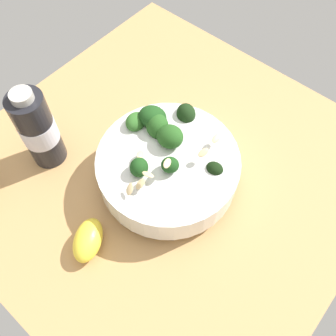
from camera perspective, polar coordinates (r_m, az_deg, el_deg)
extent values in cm
cube|color=tan|center=(63.44, -0.19, -0.72)|extent=(62.69, 62.69, 3.38)
cylinder|color=white|center=(60.02, 0.00, -1.55)|extent=(11.98, 11.98, 1.67)
cylinder|color=white|center=(57.14, 0.00, 0.09)|extent=(21.78, 21.78, 5.00)
cylinder|color=silver|center=(55.34, 0.00, 1.21)|extent=(18.96, 18.96, 0.80)
cylinder|color=#2F662B|center=(58.76, -1.64, 5.51)|extent=(2.04, 1.93, 1.62)
ellipsoid|color=#23511C|center=(57.41, -1.68, 6.52)|extent=(5.99, 6.01, 5.11)
cylinder|color=#4A8F3C|center=(61.18, 2.72, 7.31)|extent=(1.74, 1.69, 1.63)
ellipsoid|color=black|center=(59.83, 2.79, 8.34)|extent=(5.37, 4.42, 4.70)
cylinder|color=#2F662B|center=(53.95, 0.32, -0.20)|extent=(1.44, 1.31, 1.27)
ellipsoid|color=#194216|center=(52.90, 0.32, 0.48)|extent=(3.91, 4.11, 3.26)
cylinder|color=#4A8F3C|center=(57.14, 0.10, 3.93)|extent=(1.59, 1.81, 1.83)
ellipsoid|color=#23511C|center=(55.64, 0.10, 5.00)|extent=(5.09, 4.45, 4.76)
cylinder|color=#4A8F3C|center=(54.36, -4.10, -0.98)|extent=(1.60, 1.51, 1.72)
ellipsoid|color=#194216|center=(52.97, -4.20, -0.11)|extent=(3.76, 4.26, 3.64)
cylinder|color=#4A8F3C|center=(55.89, 7.04, -0.91)|extent=(1.44, 1.25, 1.76)
ellipsoid|color=black|center=(54.58, 7.20, -0.11)|extent=(3.05, 3.28, 2.80)
cylinder|color=#589D47|center=(60.08, -4.87, 6.02)|extent=(1.62, 1.62, 2.09)
ellipsoid|color=#2D6023|center=(58.64, -5.00, 7.10)|extent=(4.30, 4.71, 4.42)
cylinder|color=#589D47|center=(59.73, -2.33, 6.75)|extent=(2.13, 2.27, 1.47)
ellipsoid|color=#194216|center=(58.24, -2.39, 7.89)|extent=(6.34, 6.99, 5.52)
ellipsoid|color=#DBBC84|center=(53.39, 5.47, 2.39)|extent=(1.39, 1.92, 1.01)
ellipsoid|color=#DBBC84|center=(51.23, -0.12, 0.74)|extent=(1.51, 1.99, 0.91)
ellipsoid|color=#DBBC84|center=(50.50, -3.09, -1.01)|extent=(1.96, 1.36, 0.73)
ellipsoid|color=#DBBC84|center=(55.61, 7.45, 4.57)|extent=(1.19, 1.91, 0.72)
ellipsoid|color=#DBBC84|center=(54.15, -4.31, 2.12)|extent=(1.67, 2.01, 1.05)
ellipsoid|color=#DBBC84|center=(52.24, -4.25, -2.44)|extent=(1.10, 1.79, 1.08)
ellipsoid|color=#DBBC84|center=(51.39, -5.90, -3.24)|extent=(1.59, 1.88, 1.35)
ellipsoid|color=yellow|center=(55.72, -12.06, -10.95)|extent=(6.89, 7.89, 3.63)
cylinder|color=black|center=(60.90, -19.35, 5.55)|extent=(5.57, 5.57, 14.20)
cylinder|color=#B7B2A8|center=(55.30, -21.66, 10.25)|extent=(3.25, 3.25, 1.21)
cylinder|color=silver|center=(60.92, -19.34, 5.54)|extent=(5.68, 5.68, 4.06)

